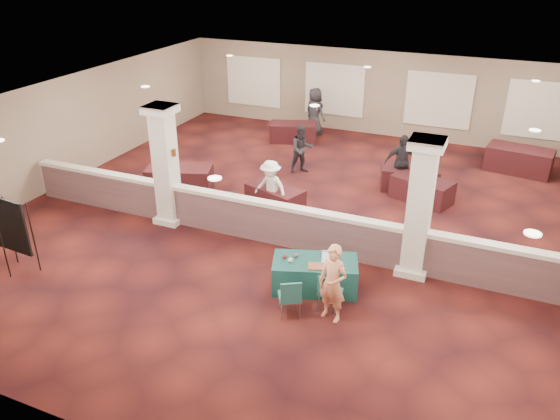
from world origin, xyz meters
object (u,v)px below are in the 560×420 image
at_px(attendee_d, 315,112).
at_px(conf_chair_side, 290,295).
at_px(far_table_front_left, 180,179).
at_px(attendee_b, 271,187).
at_px(attendee_a, 302,149).
at_px(far_table_front_right, 422,190).
at_px(woman, 333,283).
at_px(near_table, 315,275).
at_px(attendee_c, 401,163).
at_px(far_table_back_left, 293,132).
at_px(far_table_front_center, 275,198).
at_px(far_table_back_center, 409,178).
at_px(conf_chair_main, 329,290).
at_px(far_table_back_right, 519,160).
at_px(easel_board, 10,226).

bearing_deg(attendee_d, conf_chair_side, 133.03).
distance_m(far_table_front_left, attendee_b, 3.17).
bearing_deg(far_table_front_left, attendee_a, 45.12).
bearing_deg(far_table_front_right, woman, -95.97).
bearing_deg(near_table, far_table_front_right, 57.88).
xyz_separation_m(attendee_b, attendee_c, (2.93, 3.04, 0.09)).
height_order(woman, far_table_back_left, woman).
bearing_deg(near_table, attendee_a, 95.04).
xyz_separation_m(conf_chair_side, far_table_front_right, (1.44, 6.61, -0.17)).
height_order(far_table_front_center, attendee_d, attendee_d).
bearing_deg(far_table_back_center, conf_chair_main, -92.44).
distance_m(conf_chair_main, conf_chair_side, 0.81).
bearing_deg(attendee_b, far_table_front_right, 44.49).
distance_m(conf_chair_side, far_table_back_left, 10.82).
relative_size(far_table_front_center, attendee_d, 0.89).
height_order(far_table_front_center, far_table_back_center, far_table_back_center).
xyz_separation_m(conf_chair_side, far_table_back_right, (3.95, 10.12, -0.11)).
bearing_deg(woman, far_table_back_right, 85.84).
relative_size(far_table_front_left, far_table_front_center, 1.17).
bearing_deg(far_table_front_left, far_table_back_center, 24.61).
height_order(far_table_back_left, attendee_a, attendee_a).
distance_m(near_table, conf_chair_side, 1.16).
bearing_deg(far_table_front_left, far_table_back_right, 31.27).
xyz_separation_m(woman, far_table_front_right, (0.66, 6.32, -0.48)).
bearing_deg(far_table_back_center, far_table_back_right, 42.65).
bearing_deg(attendee_b, far_table_back_center, 55.80).
distance_m(far_table_back_left, far_table_back_center, 5.61).
bearing_deg(easel_board, far_table_back_center, 52.43).
relative_size(far_table_back_left, attendee_b, 1.12).
relative_size(near_table, conf_chair_main, 2.12).
bearing_deg(far_table_front_right, easel_board, -136.19).
bearing_deg(conf_chair_main, attendee_b, 131.68).
height_order(attendee_b, attendee_d, attendee_d).
height_order(far_table_front_center, far_table_back_left, far_table_back_left).
distance_m(easel_board, far_table_back_right, 15.06).
xyz_separation_m(far_table_front_right, far_table_back_center, (-0.50, 0.73, -0.00)).
bearing_deg(easel_board, conf_chair_main, 14.91).
height_order(easel_board, woman, easel_board).
bearing_deg(far_table_front_center, attendee_d, 100.55).
distance_m(easel_board, far_table_front_center, 6.73).
distance_m(far_table_front_right, attendee_a, 4.08).
xyz_separation_m(far_table_front_left, attendee_c, (6.06, 2.74, 0.48)).
bearing_deg(easel_board, far_table_back_left, 81.79).
xyz_separation_m(far_table_front_left, far_table_back_left, (1.42, 5.62, -0.04)).
xyz_separation_m(near_table, attendee_a, (-2.67, 6.14, 0.45)).
relative_size(far_table_back_left, attendee_d, 0.94).
bearing_deg(easel_board, far_table_back_right, 50.87).
bearing_deg(far_table_front_right, far_table_back_right, 54.39).
relative_size(far_table_back_right, attendee_c, 1.16).
bearing_deg(woman, attendee_a, 129.24).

